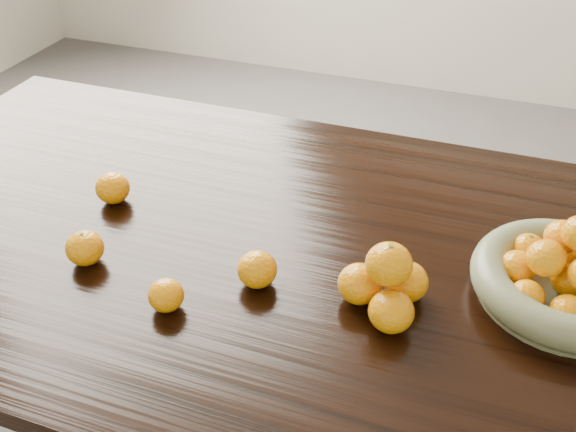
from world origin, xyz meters
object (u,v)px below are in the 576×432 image
(dining_table, at_px, (305,283))
(orange_pyramid, at_px, (386,285))
(fruit_bowl, at_px, (567,278))
(loose_orange_0, at_px, (85,248))

(dining_table, xyz_separation_m, orange_pyramid, (0.18, -0.11, 0.14))
(fruit_bowl, relative_size, loose_orange_0, 4.59)
(fruit_bowl, xyz_separation_m, loose_orange_0, (-0.82, -0.19, -0.01))
(dining_table, distance_m, loose_orange_0, 0.42)
(dining_table, bearing_deg, orange_pyramid, -31.95)
(orange_pyramid, bearing_deg, dining_table, 148.05)
(dining_table, xyz_separation_m, loose_orange_0, (-0.36, -0.17, 0.12))
(dining_table, relative_size, fruit_bowl, 6.32)
(fruit_bowl, height_order, loose_orange_0, fruit_bowl)
(orange_pyramid, bearing_deg, fruit_bowl, 24.63)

